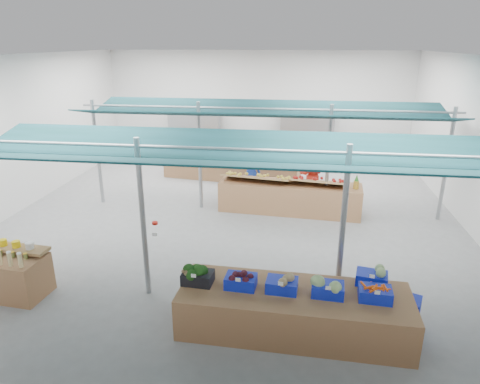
{
  "coord_description": "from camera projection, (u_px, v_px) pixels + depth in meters",
  "views": [
    {
      "loc": [
        1.7,
        -10.74,
        4.52
      ],
      "look_at": [
        0.42,
        -1.6,
        1.26
      ],
      "focal_mm": 32.0,
      "sensor_mm": 36.0,
      "label": 1
    }
  ],
  "objects": [
    {
      "name": "apple_heap_red",
      "position": [
        319.0,
        180.0,
        11.45
      ],
      "size": [
        1.59,
        0.92,
        0.27
      ],
      "rotation": [
        0.0,
        0.0,
        -0.15
      ],
      "color": "#997247",
      "rests_on": "fruit_counter"
    },
    {
      "name": "crate_cabbage",
      "position": [
        328.0,
        286.0,
        6.72
      ],
      "size": [
        0.52,
        0.42,
        0.35
      ],
      "rotation": [
        0.0,
        0.0,
        -0.06
      ],
      "color": "#1121BB",
      "rests_on": "veg_counter"
    },
    {
      "name": "floor",
      "position": [
        233.0,
        215.0,
        11.75
      ],
      "size": [
        13.0,
        13.0,
        0.0
      ],
      "primitive_type": "plane",
      "color": "slate",
      "rests_on": "ground"
    },
    {
      "name": "crate_celeriac",
      "position": [
        282.0,
        283.0,
        6.84
      ],
      "size": [
        0.52,
        0.42,
        0.31
      ],
      "rotation": [
        0.0,
        0.0,
        -0.06
      ],
      "color": "#1121BB",
      "rests_on": "veg_counter"
    },
    {
      "name": "fruit_counter",
      "position": [
        289.0,
        197.0,
        11.89
      ],
      "size": [
        3.93,
        1.21,
        0.83
      ],
      "primitive_type": "cube",
      "rotation": [
        0.0,
        0.0,
        -0.07
      ],
      "color": "#91613F",
      "rests_on": "floor"
    },
    {
      "name": "crate_carrots",
      "position": [
        375.0,
        293.0,
        6.62
      ],
      "size": [
        0.52,
        0.42,
        0.29
      ],
      "rotation": [
        0.0,
        0.0,
        -0.06
      ],
      "color": "#1121BB",
      "rests_on": "veg_counter"
    },
    {
      "name": "vendor_left",
      "position": [
        251.0,
        172.0,
        12.95
      ],
      "size": [
        0.59,
        0.41,
        1.55
      ],
      "primitive_type": "imported",
      "rotation": [
        0.0,
        0.0,
        3.07
      ],
      "color": "#18359D",
      "rests_on": "floor"
    },
    {
      "name": "crate_stack",
      "position": [
        401.0,
        314.0,
        6.97
      ],
      "size": [
        0.64,
        0.54,
        0.65
      ],
      "primitive_type": "cube",
      "rotation": [
        0.0,
        0.0,
        -0.37
      ],
      "color": "#1121BB",
      "rests_on": "floor"
    },
    {
      "name": "bottle_shelf",
      "position": [
        2.0,
        272.0,
        8.03
      ],
      "size": [
        1.79,
        1.19,
        1.05
      ],
      "rotation": [
        0.0,
        0.0,
        -0.08
      ],
      "color": "#91613F",
      "rests_on": "floor"
    },
    {
      "name": "pole_grid",
      "position": [
        254.0,
        171.0,
        9.42
      ],
      "size": [
        10.0,
        4.6,
        3.0
      ],
      "color": "gray",
      "rests_on": "floor"
    },
    {
      "name": "crate_broccoli",
      "position": [
        198.0,
        274.0,
        7.06
      ],
      "size": [
        0.52,
        0.42,
        0.35
      ],
      "rotation": [
        0.0,
        0.0,
        -0.06
      ],
      "color": "black",
      "rests_on": "veg_counter"
    },
    {
      "name": "pole_ribbon",
      "position": [
        155.0,
        224.0,
        8.51
      ],
      "size": [
        0.12,
        0.12,
        0.28
      ],
      "color": "red",
      "rests_on": "pole_grid"
    },
    {
      "name": "crate_beets",
      "position": [
        241.0,
        280.0,
        6.95
      ],
      "size": [
        0.52,
        0.42,
        0.29
      ],
      "rotation": [
        0.0,
        0.0,
        -0.06
      ],
      "color": "#1121BB",
      "rests_on": "veg_counter"
    },
    {
      "name": "sparrow",
      "position": [
        186.0,
        273.0,
        6.94
      ],
      "size": [
        0.12,
        0.09,
        0.11
      ],
      "rotation": [
        0.0,
        0.0,
        -0.06
      ],
      "color": "brown",
      "rests_on": "crate_broccoli"
    },
    {
      "name": "back_shelving_left",
      "position": [
        195.0,
        133.0,
        17.35
      ],
      "size": [
        2.0,
        0.5,
        2.0
      ],
      "primitive_type": "cube",
      "color": "#B23F33",
      "rests_on": "floor"
    },
    {
      "name": "back_shelving_right",
      "position": [
        307.0,
        136.0,
        16.76
      ],
      "size": [
        2.0,
        0.5,
        2.0
      ],
      "primitive_type": "cube",
      "color": "#B23F33",
      "rests_on": "floor"
    },
    {
      "name": "pineapple",
      "position": [
        356.0,
        182.0,
        11.25
      ],
      "size": [
        0.14,
        0.14,
        0.39
      ],
      "rotation": [
        0.0,
        0.0,
        -0.15
      ],
      "color": "#8C6019",
      "rests_on": "fruit_counter"
    },
    {
      "name": "veg_counter",
      "position": [
        294.0,
        311.0,
        6.98
      ],
      "size": [
        3.75,
        1.36,
        0.72
      ],
      "primitive_type": "cube",
      "rotation": [
        0.0,
        0.0,
        -0.03
      ],
      "color": "#91613F",
      "rests_on": "floor"
    },
    {
      "name": "far_counter",
      "position": [
        231.0,
        167.0,
        14.7
      ],
      "size": [
        4.76,
        1.59,
        0.84
      ],
      "primitive_type": "cube",
      "rotation": [
        0.0,
        0.0,
        -0.14
      ],
      "color": "#91613F",
      "rests_on": "floor"
    },
    {
      "name": "vendor_right",
      "position": [
        311.0,
        174.0,
        12.71
      ],
      "size": [
        0.8,
        0.64,
        1.55
      ],
      "primitive_type": "imported",
      "rotation": [
        0.0,
        0.0,
        3.07
      ],
      "color": "red",
      "rests_on": "floor"
    },
    {
      "name": "crate_extra",
      "position": [
        372.0,
        276.0,
        7.04
      ],
      "size": [
        0.56,
        0.45,
        0.32
      ],
      "rotation": [
        0.0,
        0.0,
        -0.18
      ],
      "color": "#1121BB",
      "rests_on": "veg_counter"
    },
    {
      "name": "hall",
      "position": [
        240.0,
        111.0,
        12.21
      ],
      "size": [
        13.0,
        13.0,
        13.0
      ],
      "color": "silver",
      "rests_on": "ground"
    },
    {
      "name": "awnings",
      "position": [
        254.0,
        128.0,
        9.09
      ],
      "size": [
        9.5,
        7.08,
        0.3
      ],
      "color": "black",
      "rests_on": "pole_grid"
    },
    {
      "name": "apple_heap_yellow",
      "position": [
        256.0,
        176.0,
        11.79
      ],
      "size": [
        1.98,
        0.97,
        0.27
      ],
      "rotation": [
        0.0,
        0.0,
        -0.15
      ],
      "color": "#997247",
      "rests_on": "fruit_counter"
    }
  ]
}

